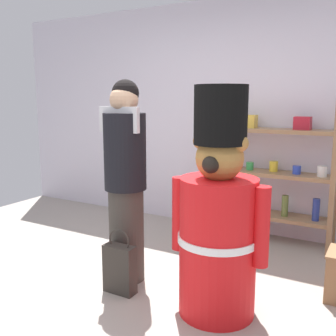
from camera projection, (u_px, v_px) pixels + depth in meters
name	position (u px, v px, depth m)	size (l,w,h in m)	color
ground_plane	(130.00, 314.00, 2.78)	(6.40, 6.40, 0.00)	#9E9389
back_wall	(240.00, 117.00, 4.43)	(6.40, 0.12, 2.60)	silver
merchandise_shelf	(273.00, 171.00, 4.12)	(1.28, 0.35, 1.51)	#93704C
teddy_bear_guard	(218.00, 222.00, 2.69)	(0.71, 0.56, 1.60)	red
person_shopper	(125.00, 178.00, 3.18)	(0.36, 0.34, 1.66)	#38332D
shopping_bag	(120.00, 268.00, 3.06)	(0.26, 0.11, 0.52)	#332D28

